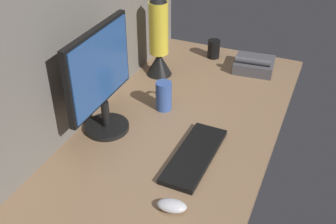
% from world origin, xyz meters
% --- Properties ---
extents(ground_plane, '(1.80, 0.80, 0.03)m').
position_xyz_m(ground_plane, '(0.00, 0.00, -0.01)').
color(ground_plane, '#8C6B4C').
extents(cubicle_wall_back, '(1.80, 0.05, 0.71)m').
position_xyz_m(cubicle_wall_back, '(0.00, 0.38, 0.36)').
color(cubicle_wall_back, slate).
rests_on(cubicle_wall_back, ground_plane).
extents(monitor, '(0.41, 0.18, 0.43)m').
position_xyz_m(monitor, '(-0.02, 0.25, 0.24)').
color(monitor, black).
rests_on(monitor, ground_plane).
extents(keyboard, '(0.37, 0.14, 0.02)m').
position_xyz_m(keyboard, '(-0.05, -0.14, 0.01)').
color(keyboard, black).
rests_on(keyboard, ground_plane).
extents(mouse, '(0.07, 0.10, 0.03)m').
position_xyz_m(mouse, '(-0.32, -0.17, 0.02)').
color(mouse, silver).
rests_on(mouse, ground_plane).
extents(mug_ceramic_blue, '(0.11, 0.07, 0.13)m').
position_xyz_m(mug_ceramic_blue, '(0.21, 0.09, 0.07)').
color(mug_ceramic_blue, '#38569E').
rests_on(mug_ceramic_blue, ground_plane).
extents(mug_black_travel, '(0.06, 0.06, 0.10)m').
position_xyz_m(mug_black_travel, '(0.77, 0.05, 0.05)').
color(mug_black_travel, black).
rests_on(mug_black_travel, ground_plane).
extents(lava_lamp, '(0.13, 0.13, 0.41)m').
position_xyz_m(lava_lamp, '(0.49, 0.24, 0.17)').
color(lava_lamp, black).
rests_on(lava_lamp, ground_plane).
extents(desk_phone, '(0.19, 0.20, 0.09)m').
position_xyz_m(desk_phone, '(0.71, -0.18, 0.03)').
color(desk_phone, '#4C4C51').
rests_on(desk_phone, ground_plane).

